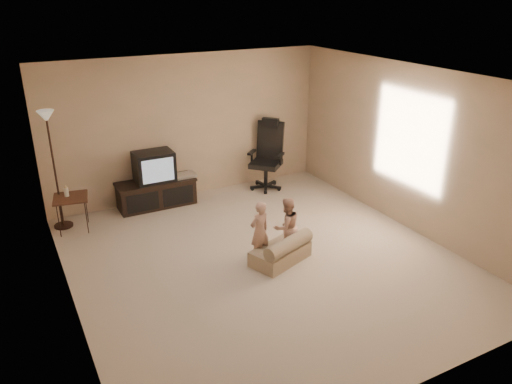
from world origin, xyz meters
TOP-DOWN VIEW (x-y plane):
  - floor at (0.00, 0.00)m, footprint 5.50×5.50m
  - room_shell at (0.00, 0.00)m, footprint 5.50×5.50m
  - tv_stand at (-0.73, 2.49)m, footprint 1.36×0.51m
  - office_chair at (1.37, 2.35)m, footprint 0.84×0.84m
  - side_table at (-2.15, 2.21)m, footprint 0.58×0.58m
  - floor_lamp at (-2.29, 2.40)m, footprint 0.29×0.29m
  - child_sofa at (0.20, -0.17)m, footprint 0.94×0.72m
  - toddler_left at (-0.04, 0.04)m, footprint 0.36×0.29m
  - toddler_right at (0.36, 0.00)m, footprint 0.43×0.26m

SIDE VIEW (x-z plane):
  - floor at x=0.00m, z-range 0.00..0.00m
  - child_sofa at x=0.20m, z-range -0.04..0.37m
  - tv_stand at x=-0.73m, z-range -0.08..0.89m
  - toddler_right at x=0.36m, z-range 0.00..0.86m
  - toddler_left at x=-0.04m, z-range 0.00..0.87m
  - office_chair at x=1.37m, z-range -0.18..1.11m
  - side_table at x=-2.15m, z-range 0.16..0.91m
  - floor_lamp at x=-2.29m, z-range 0.43..2.29m
  - room_shell at x=0.00m, z-range -1.23..4.27m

